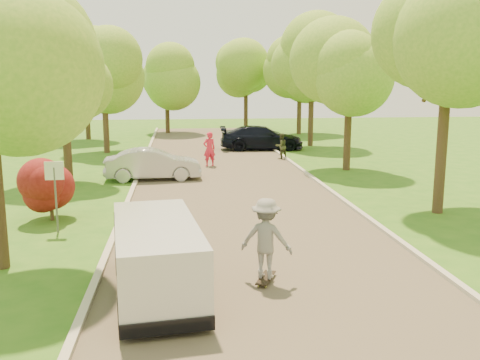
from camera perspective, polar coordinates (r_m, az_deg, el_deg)
name	(u,v)px	position (r m, az deg, el deg)	size (l,w,h in m)	color
ground	(269,271)	(13.16, 3.08, -9.67)	(100.00, 100.00, 0.00)	#2C6317
road	(234,199)	(20.78, -0.62, -1.99)	(8.00, 60.00, 0.01)	#4C4438
curb_left	(128,200)	(20.75, -11.82, -2.08)	(0.18, 60.00, 0.12)	#B2AD9E
curb_right	(336,195)	(21.56, 10.15, -1.54)	(0.18, 60.00, 0.12)	#B2AD9E
street_sign	(55,182)	(16.85, -19.14, -0.19)	(0.55, 0.06, 2.17)	#59595E
red_shrub	(50,188)	(18.48, -19.59, -0.76)	(1.70, 1.70, 1.95)	#382619
tree_l_midb	(68,79)	(24.61, -17.92, 10.24)	(4.30, 4.20, 6.62)	#382619
tree_l_far	(107,64)	(34.43, -14.05, 11.91)	(4.92, 4.80, 7.79)	#382619
tree_r_mida	(455,49)	(19.46, 21.96, 12.79)	(5.13, 5.00, 7.95)	#382619
tree_r_midb	(354,73)	(27.57, 12.03, 11.13)	(4.51, 4.40, 7.01)	#382619
tree_r_far	(316,60)	(37.36, 8.07, 12.56)	(5.33, 5.20, 8.34)	#382619
tree_bg_a	(88,69)	(42.69, -15.91, 11.33)	(5.12, 5.00, 7.72)	#382619
tree_bg_b	(303,67)	(45.36, 6.70, 11.88)	(5.12, 5.00, 7.95)	#382619
tree_bg_c	(169,73)	(46.16, -7.59, 11.20)	(4.92, 4.80, 7.33)	#382619
tree_bg_d	(248,70)	(48.58, 0.90, 11.61)	(5.12, 5.00, 7.72)	#382619
minivan	(157,257)	(11.66, -8.90, -8.09)	(2.20, 4.50, 1.61)	silver
silver_sedan	(153,164)	(24.87, -9.27, 1.67)	(1.53, 4.38, 1.44)	#ADADB2
dark_sedan	(262,138)	(35.07, 2.31, 4.52)	(2.20, 5.41, 1.57)	black
longboard	(266,278)	(12.44, 2.77, -10.39)	(0.61, 0.97, 0.11)	black
skateboarder	(266,238)	(12.14, 2.81, -6.24)	(1.19, 0.69, 1.85)	gray
person_striped	(209,149)	(28.37, -3.29, 3.30)	(0.67, 0.44, 1.84)	red
person_olive	(281,146)	(31.07, 4.42, 3.63)	(0.73, 0.57, 1.50)	#323821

